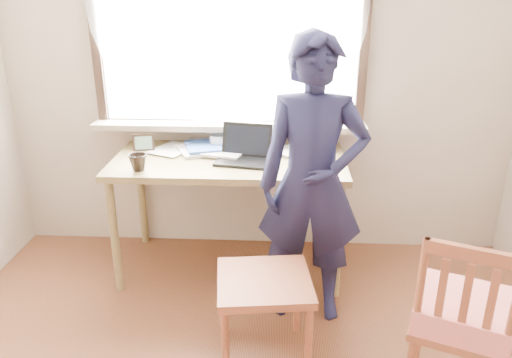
# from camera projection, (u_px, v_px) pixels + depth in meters

# --- Properties ---
(room_shell) EXTENTS (3.52, 4.02, 2.61)m
(room_shell) POSITION_uv_depth(u_px,v_px,m) (226.00, 51.00, 1.54)
(room_shell) COLOR #B9A995
(room_shell) RESTS_ON ground
(desk) EXTENTS (1.48, 0.74, 0.79)m
(desk) POSITION_uv_depth(u_px,v_px,m) (229.00, 170.00, 3.22)
(desk) COLOR olive
(desk) RESTS_ON ground
(laptop) EXTENTS (0.36, 0.31, 0.22)m
(laptop) POSITION_uv_depth(u_px,v_px,m) (244.00, 152.00, 3.13)
(laptop) COLOR black
(laptop) RESTS_ON desk
(mug_white) EXTENTS (0.16, 0.16, 0.09)m
(mug_white) POSITION_uv_depth(u_px,v_px,m) (219.00, 142.00, 3.36)
(mug_white) COLOR white
(mug_white) RESTS_ON desk
(mug_dark) EXTENTS (0.13, 0.13, 0.10)m
(mug_dark) POSITION_uv_depth(u_px,v_px,m) (138.00, 162.00, 2.96)
(mug_dark) COLOR black
(mug_dark) RESTS_ON desk
(mouse) EXTENTS (0.08, 0.06, 0.03)m
(mouse) POSITION_uv_depth(u_px,v_px,m) (309.00, 162.00, 3.06)
(mouse) COLOR black
(mouse) RESTS_ON desk
(desk_clutter) EXTENTS (0.69, 0.56, 0.04)m
(desk_clutter) POSITION_uv_depth(u_px,v_px,m) (210.00, 147.00, 3.34)
(desk_clutter) COLOR white
(desk_clutter) RESTS_ON desk
(book_a) EXTENTS (0.23, 0.29, 0.02)m
(book_a) POSITION_uv_depth(u_px,v_px,m) (183.00, 144.00, 3.42)
(book_a) COLOR white
(book_a) RESTS_ON desk
(book_b) EXTENTS (0.31, 0.30, 0.02)m
(book_b) POSITION_uv_depth(u_px,v_px,m) (283.00, 147.00, 3.37)
(book_b) COLOR white
(book_b) RESTS_ON desk
(picture_frame) EXTENTS (0.14, 0.05, 0.11)m
(picture_frame) POSITION_uv_depth(u_px,v_px,m) (144.00, 144.00, 3.29)
(picture_frame) COLOR black
(picture_frame) RESTS_ON desk
(work_chair) EXTENTS (0.51, 0.49, 0.47)m
(work_chair) POSITION_uv_depth(u_px,v_px,m) (264.00, 291.00, 2.49)
(work_chair) COLOR #984E32
(work_chair) RESTS_ON ground
(side_chair) EXTENTS (0.53, 0.52, 0.88)m
(side_chair) POSITION_uv_depth(u_px,v_px,m) (462.00, 315.00, 2.21)
(side_chair) COLOR #984E32
(side_chair) RESTS_ON ground
(person) EXTENTS (0.61, 0.41, 1.63)m
(person) POSITION_uv_depth(u_px,v_px,m) (312.00, 183.00, 2.73)
(person) COLOR black
(person) RESTS_ON ground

